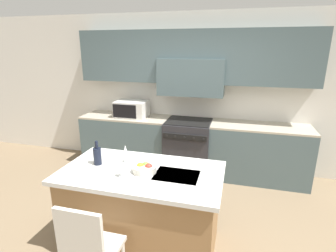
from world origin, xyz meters
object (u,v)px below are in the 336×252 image
object	(u,v)px
wine_bottle	(97,156)
fruit_bowl	(145,168)
range_stove	(188,146)
island_chair	(89,248)
wine_glass_far	(125,151)
microwave	(132,109)
wine_glass_near	(121,164)

from	to	relation	value
wine_bottle	fruit_bowl	bearing A→B (deg)	-3.91
range_stove	wine_bottle	bearing A→B (deg)	-108.88
island_chair	fruit_bowl	world-z (taller)	fruit_bowl
wine_bottle	wine_glass_far	distance (m)	0.30
wine_glass_far	microwave	bearing A→B (deg)	110.64
fruit_bowl	wine_bottle	bearing A→B (deg)	176.09
fruit_bowl	range_stove	bearing A→B (deg)	87.30
range_stove	wine_glass_far	xyz separation A→B (m)	(-0.37, -1.76, 0.58)
wine_bottle	range_stove	bearing A→B (deg)	71.12
wine_bottle	island_chair	bearing A→B (deg)	-67.04
wine_glass_near	wine_bottle	bearing A→B (deg)	151.99
wine_glass_far	wine_glass_near	bearing A→B (deg)	-73.03
wine_glass_near	wine_glass_far	distance (m)	0.34
island_chair	wine_bottle	size ratio (longest dim) A/B	3.70
wine_glass_far	range_stove	bearing A→B (deg)	78.14
microwave	wine_bottle	bearing A→B (deg)	-78.24
range_stove	fruit_bowl	distance (m)	1.99
microwave	wine_bottle	xyz separation A→B (m)	(0.40, -1.91, -0.06)
wine_bottle	wine_glass_near	xyz separation A→B (m)	(0.37, -0.20, 0.04)
microwave	fruit_bowl	distance (m)	2.17
range_stove	wine_glass_far	distance (m)	1.89
wine_bottle	fruit_bowl	size ratio (longest dim) A/B	1.09
wine_glass_near	fruit_bowl	world-z (taller)	wine_glass_near
wine_glass_near	range_stove	bearing A→B (deg)	82.55
range_stove	wine_glass_near	bearing A→B (deg)	-97.45
island_chair	fruit_bowl	size ratio (longest dim) A/B	4.03
microwave	island_chair	bearing A→B (deg)	-74.78
wine_glass_near	wine_glass_far	xyz separation A→B (m)	(-0.10, 0.32, 0.00)
range_stove	wine_glass_near	distance (m)	2.18
range_stove	island_chair	bearing A→B (deg)	-96.49
microwave	fruit_bowl	size ratio (longest dim) A/B	2.24
wine_bottle	wine_glass_near	world-z (taller)	wine_bottle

